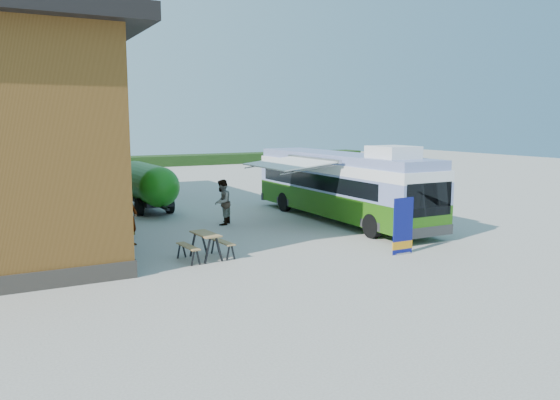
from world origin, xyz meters
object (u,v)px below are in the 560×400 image
bus (341,184)px  banner (403,231)px  person_a (130,219)px  slurry_tanker (147,184)px  picnic_table (206,240)px  person_b (222,202)px

bus → banner: bus is taller
person_a → slurry_tanker: (2.45, 7.35, 0.38)m
bus → picnic_table: 8.65m
picnic_table → bus: bearing=20.5°
person_b → slurry_tanker: slurry_tanker is taller
bus → banner: bearing=-105.5°
bus → person_b: bearing=163.5°
picnic_table → person_a: (-1.70, 3.03, 0.34)m
bus → slurry_tanker: (-6.98, 6.64, -0.30)m
person_a → person_b: same height
bus → person_b: 5.32m
picnic_table → person_a: bearing=114.0°
bus → person_a: (-9.43, -0.71, -0.68)m
person_b → picnic_table: bearing=12.4°
bus → person_a: 9.48m
picnic_table → slurry_tanker: (0.75, 10.38, 0.72)m
bus → person_b: size_ratio=5.79×
person_a → slurry_tanker: size_ratio=0.31×
slurry_tanker → person_a: bearing=-110.1°
banner → person_a: 9.45m
slurry_tanker → picnic_table: bearing=-95.8°
person_a → slurry_tanker: bearing=22.1°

